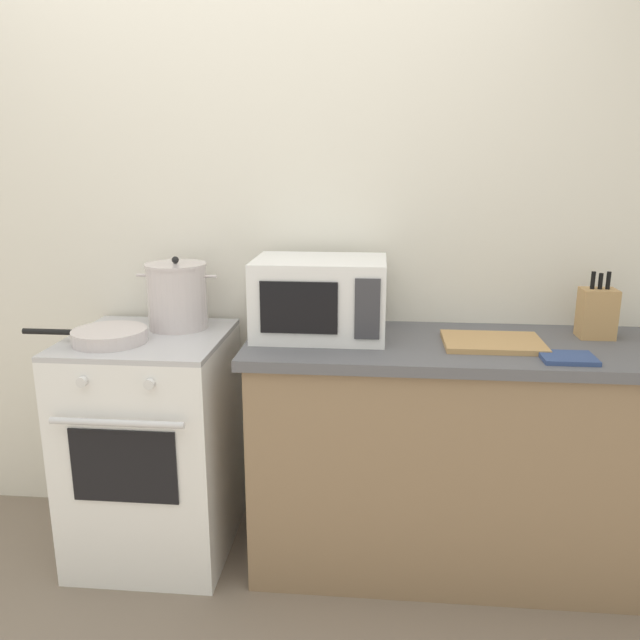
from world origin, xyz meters
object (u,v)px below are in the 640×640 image
at_px(cutting_board, 493,342).
at_px(oven_mitt, 568,358).
at_px(stove, 154,445).
at_px(frying_pan, 108,336).
at_px(microwave, 320,297).
at_px(knife_block, 597,313).
at_px(stock_pot, 177,296).

height_order(cutting_board, oven_mitt, cutting_board).
relative_size(stove, cutting_board, 2.56).
bearing_deg(cutting_board, frying_pan, -176.11).
relative_size(microwave, oven_mitt, 2.78).
bearing_deg(knife_block, oven_mitt, -121.38).
height_order(stock_pot, frying_pan, stock_pot).
bearing_deg(microwave, oven_mitt, -15.27).
bearing_deg(stock_pot, stove, -123.02).
height_order(stove, cutting_board, cutting_board).
height_order(knife_block, oven_mitt, knife_block).
bearing_deg(oven_mitt, stock_pot, 168.58).
height_order(microwave, knife_block, microwave).
bearing_deg(oven_mitt, knife_block, 58.62).
height_order(stove, knife_block, knife_block).
distance_m(cutting_board, knife_block, 0.44).
distance_m(stove, microwave, 0.91).
relative_size(frying_pan, knife_block, 1.85).
bearing_deg(oven_mitt, cutting_board, 144.56).
relative_size(stock_pot, knife_block, 1.27).
bearing_deg(frying_pan, stove, 41.04).
height_order(stock_pot, microwave, microwave).
relative_size(stove, frying_pan, 1.93).
xyz_separation_m(frying_pan, knife_block, (1.84, 0.24, 0.07)).
relative_size(stock_pot, oven_mitt, 1.82).
bearing_deg(stock_pot, frying_pan, -130.60).
distance_m(microwave, cutting_board, 0.67).
height_order(microwave, oven_mitt, microwave).
relative_size(stove, microwave, 1.84).
bearing_deg(knife_block, microwave, -176.64).
bearing_deg(microwave, knife_block, 3.36).
distance_m(stove, knife_block, 1.82).
relative_size(stock_pot, cutting_board, 0.91).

